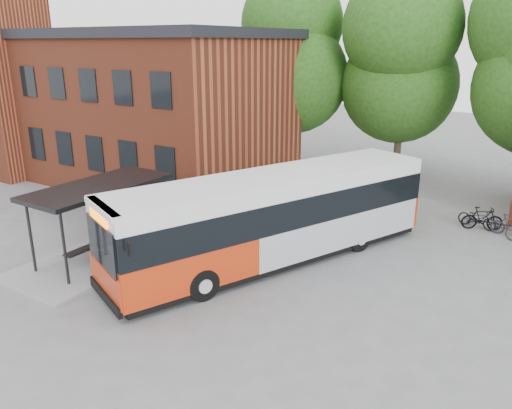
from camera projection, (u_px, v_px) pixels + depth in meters
The scene contains 9 objects.
ground at pixel (215, 275), 17.57m from camera, with size 100.00×100.00×0.00m, color slate.
station_building at pixel (131, 104), 30.12m from camera, with size 18.40×10.40×8.50m, color brown, non-canonical shape.
bus_shelter at pixel (102, 221), 18.62m from camera, with size 3.60×7.00×2.90m, color #242427, non-canonical shape.
tree_0 at pixel (289, 80), 31.75m from camera, with size 7.92×7.92×11.00m, color #1D4512, non-canonical shape.
tree_1 at pixel (403, 89), 29.06m from camera, with size 7.92×7.92×10.40m, color #1D4512, non-canonical shape.
city_bus at pixel (275, 218), 18.34m from camera, with size 2.77×13.01×3.31m, color red, non-canonical shape.
bicycle_0 at pixel (477, 218), 21.96m from camera, with size 0.59×1.69×0.89m, color black.
bicycle_1 at pixel (482, 218), 21.67m from camera, with size 0.49×1.72×1.03m, color black.
bicycle_3 at pixel (510, 225), 21.01m from camera, with size 0.43×1.54×0.92m, color #25242B.
Camera 1 is at (9.79, -12.65, 7.82)m, focal length 35.00 mm.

